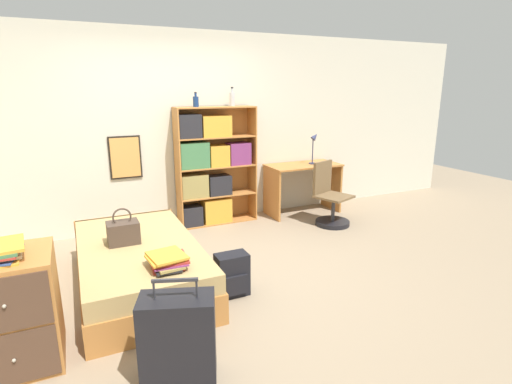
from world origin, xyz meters
TOP-DOWN VIEW (x-y plane):
  - ground_plane at (0.00, 0.00)m, footprint 14.00×14.00m
  - wall_back at (-0.00, 1.69)m, footprint 10.00×0.09m
  - bed at (-0.69, 0.02)m, footprint 1.08×1.94m
  - handbag at (-0.81, 0.07)m, footprint 0.29×0.21m
  - book_stack_on_bed at (-0.55, -0.62)m, footprint 0.33×0.37m
  - suitcase at (-0.67, -1.41)m, footprint 0.54×0.40m
  - dresser at (-1.64, -0.79)m, footprint 0.55×0.58m
  - bookcase at (0.52, 1.48)m, footprint 1.10×0.31m
  - bottle_green at (0.36, 1.47)m, footprint 0.07×0.07m
  - bottle_brown at (0.89, 1.52)m, footprint 0.07×0.07m
  - desk at (1.95, 1.36)m, footprint 1.09×0.55m
  - desk_lamp at (2.11, 1.34)m, footprint 0.15×0.10m
  - desk_chair at (2.02, 0.74)m, footprint 0.56×0.56m
  - backpack at (0.05, -0.53)m, footprint 0.29×0.21m

SIDE VIEW (x-z plane):
  - ground_plane at x=0.00m, z-range 0.00..0.00m
  - backpack at x=0.05m, z-range 0.00..0.40m
  - bed at x=-0.69m, z-range 0.00..0.44m
  - desk_chair at x=2.02m, z-range -0.16..0.71m
  - suitcase at x=-0.67m, z-range -0.06..0.66m
  - dresser at x=-1.64m, z-range 0.00..0.80m
  - book_stack_on_bed at x=-0.55m, z-range 0.44..0.55m
  - desk at x=1.95m, z-range 0.14..0.89m
  - handbag at x=-0.81m, z-range 0.38..0.72m
  - bookcase at x=0.52m, z-range -0.01..1.61m
  - desk_lamp at x=2.11m, z-range 0.84..1.31m
  - wall_back at x=0.00m, z-range 0.00..2.60m
  - bottle_green at x=0.36m, z-range 1.60..1.79m
  - bottle_brown at x=0.89m, z-range 1.59..1.84m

